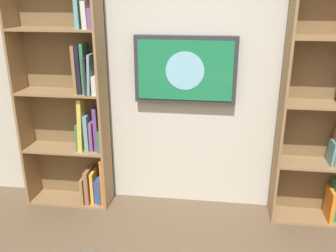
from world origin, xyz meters
The scene contains 3 objects.
wall_back centered at (0.00, -2.23, 1.35)m, with size 4.52×0.06×2.70m, color beige.
bookshelf_right centered at (1.05, -2.06, 1.04)m, with size 0.79×0.28×2.19m.
wall_mounted_tv centered at (0.05, -2.15, 1.30)m, with size 0.88×0.07×0.58m.
Camera 1 is at (-0.22, 0.93, 1.91)m, focal length 38.92 mm.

